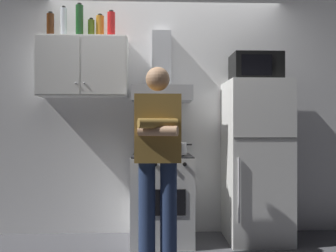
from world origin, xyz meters
name	(u,v)px	position (x,y,z in m)	size (l,w,h in m)	color
ground_plane	(168,250)	(0.00, 0.00, 0.00)	(7.00, 7.00, 0.00)	#4C4C51
back_wall_tiled	(166,108)	(0.00, 0.60, 1.35)	(4.80, 0.10, 2.70)	white
upper_cabinet	(84,68)	(-0.85, 0.37, 1.75)	(0.90, 0.37, 0.60)	white
stove_oven	(162,198)	(-0.05, 0.25, 0.43)	(0.60, 0.62, 0.87)	white
range_hood	(162,83)	(-0.05, 0.38, 1.60)	(0.60, 0.44, 0.75)	#B7BABF
refrigerator	(256,161)	(0.90, 0.25, 0.80)	(0.60, 0.62, 1.60)	white
microwave	(255,68)	(0.90, 0.27, 1.74)	(0.48, 0.37, 0.28)	black
person_standing	(158,156)	(-0.10, -0.36, 0.90)	(0.38, 0.33, 1.64)	navy
cooking_pot	(176,149)	(0.08, 0.13, 0.93)	(0.31, 0.21, 0.11)	#B7BABF
bottle_soda_red	(111,25)	(-0.57, 0.34, 2.18)	(0.08, 0.08, 0.28)	red
bottle_vodka_clear	(64,23)	(-1.06, 0.40, 2.21)	(0.06, 0.06, 0.33)	silver
bottle_olive_oil	(91,29)	(-0.78, 0.42, 2.15)	(0.07, 0.07, 0.22)	#4C6B19
bottle_wine_green	(79,21)	(-0.89, 0.37, 2.22)	(0.08, 0.08, 0.36)	#19471E
bottle_rum_dark	(50,26)	(-1.20, 0.40, 2.18)	(0.08, 0.08, 0.27)	#47230F
bottle_liquor_amber	(100,27)	(-0.69, 0.41, 2.17)	(0.08, 0.08, 0.26)	#B7721E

